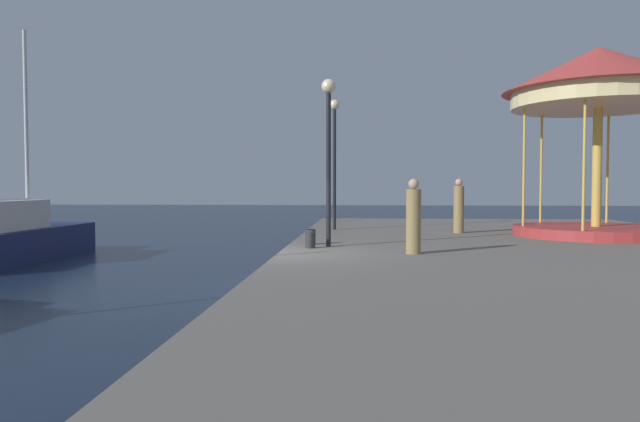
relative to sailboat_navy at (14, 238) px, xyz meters
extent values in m
plane|color=#162338|center=(8.90, -4.03, -0.73)|extent=(120.00, 120.00, 0.00)
cube|color=slate|center=(15.60, -4.03, -0.33)|extent=(13.41, 29.23, 0.80)
cube|color=#19214C|center=(0.00, 0.15, -0.22)|extent=(2.12, 6.78, 1.01)
cube|color=beige|center=(0.01, -0.56, 0.73)|extent=(1.45, 2.99, 0.89)
cylinder|color=silver|center=(-0.01, 0.83, 3.45)|extent=(0.12, 0.12, 6.33)
cylinder|color=#B23333|center=(18.00, 1.12, 0.22)|extent=(4.88, 4.88, 0.30)
cylinder|color=gold|center=(18.00, 1.12, 2.18)|extent=(0.28, 0.28, 3.63)
cylinder|color=#F2E099|center=(18.00, 1.12, 4.25)|extent=(5.11, 5.11, 0.50)
cone|color=#C63D38|center=(18.00, 1.12, 5.17)|extent=(5.68, 5.68, 1.35)
cylinder|color=gold|center=(19.10, 3.02, 2.18)|extent=(0.08, 0.08, 3.63)
cylinder|color=gold|center=(16.91, 3.02, 2.18)|extent=(0.08, 0.08, 3.63)
cylinder|color=gold|center=(15.81, 1.12, 2.18)|extent=(0.08, 0.08, 3.63)
cylinder|color=gold|center=(16.91, -0.78, 2.18)|extent=(0.08, 0.08, 3.63)
cylinder|color=black|center=(9.97, -2.57, 2.00)|extent=(0.12, 0.12, 3.86)
sphere|color=#F9E5B2|center=(9.97, -2.57, 4.12)|extent=(0.36, 0.36, 0.36)
cylinder|color=black|center=(9.84, 3.28, 2.19)|extent=(0.12, 0.12, 4.23)
sphere|color=#F9E5B2|center=(9.84, 3.28, 4.48)|extent=(0.36, 0.36, 0.36)
cylinder|color=#2D2D33|center=(9.45, -2.07, 0.27)|extent=(0.24, 0.24, 0.40)
cylinder|color=#2D2D33|center=(9.54, -2.98, 0.27)|extent=(0.24, 0.24, 0.40)
cylinder|color=#2D2D33|center=(9.48, -2.10, 0.27)|extent=(0.24, 0.24, 0.40)
cylinder|color=#937A4C|center=(11.98, -4.01, 0.80)|extent=(0.34, 0.34, 1.46)
sphere|color=tan|center=(11.98, -4.01, 1.65)|extent=(0.24, 0.24, 0.24)
cylinder|color=#937A4C|center=(14.00, 2.08, 0.85)|extent=(0.34, 0.34, 1.55)
sphere|color=tan|center=(14.00, 2.08, 1.74)|extent=(0.24, 0.24, 0.24)
camera|label=1|loc=(10.80, -17.13, 1.58)|focal=32.35mm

